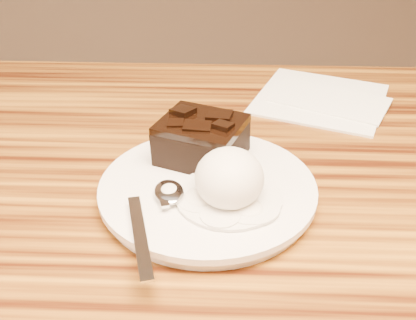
{
  "coord_description": "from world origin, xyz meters",
  "views": [
    {
      "loc": [
        0.07,
        -0.38,
        1.06
      ],
      "look_at": [
        0.05,
        0.04,
        0.79
      ],
      "focal_mm": 43.39,
      "sensor_mm": 36.0,
      "label": 1
    }
  ],
  "objects_px": {
    "plate": "(208,191)",
    "ice_cream_scoop": "(229,178)",
    "spoon": "(169,193)",
    "napkin": "(320,98)",
    "brownie": "(202,142)"
  },
  "relations": [
    {
      "from": "plate",
      "to": "ice_cream_scoop",
      "type": "bearing_deg",
      "value": -46.92
    },
    {
      "from": "plate",
      "to": "spoon",
      "type": "xyz_separation_m",
      "value": [
        -0.04,
        -0.02,
        0.01
      ]
    },
    {
      "from": "ice_cream_scoop",
      "to": "spoon",
      "type": "xyz_separation_m",
      "value": [
        -0.06,
        -0.0,
        -0.02
      ]
    },
    {
      "from": "ice_cream_scoop",
      "to": "napkin",
      "type": "bearing_deg",
      "value": 64.04
    },
    {
      "from": "ice_cream_scoop",
      "to": "spoon",
      "type": "relative_size",
      "value": 0.43
    },
    {
      "from": "ice_cream_scoop",
      "to": "spoon",
      "type": "distance_m",
      "value": 0.06
    },
    {
      "from": "plate",
      "to": "brownie",
      "type": "distance_m",
      "value": 0.06
    },
    {
      "from": "spoon",
      "to": "napkin",
      "type": "distance_m",
      "value": 0.32
    },
    {
      "from": "spoon",
      "to": "brownie",
      "type": "bearing_deg",
      "value": 54.52
    },
    {
      "from": "plate",
      "to": "napkin",
      "type": "bearing_deg",
      "value": 58.07
    },
    {
      "from": "napkin",
      "to": "plate",
      "type": "bearing_deg",
      "value": -121.93
    },
    {
      "from": "plate",
      "to": "napkin",
      "type": "height_order",
      "value": "plate"
    },
    {
      "from": "brownie",
      "to": "ice_cream_scoop",
      "type": "distance_m",
      "value": 0.08
    },
    {
      "from": "brownie",
      "to": "spoon",
      "type": "bearing_deg",
      "value": -110.53
    },
    {
      "from": "plate",
      "to": "napkin",
      "type": "relative_size",
      "value": 1.29
    }
  ]
}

